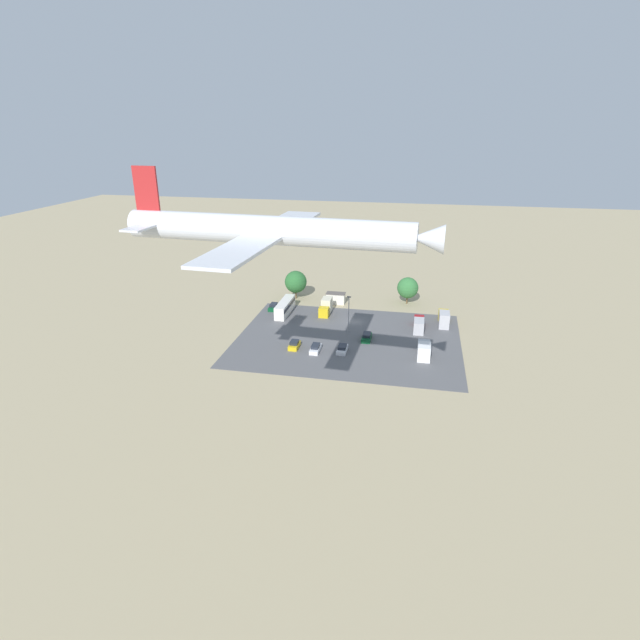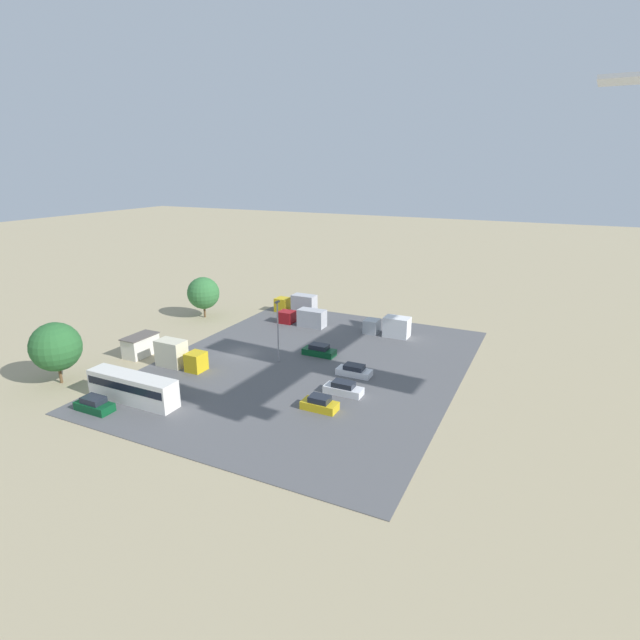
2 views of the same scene
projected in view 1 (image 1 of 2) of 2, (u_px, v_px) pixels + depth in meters
The scene contains 17 objects.
ground_plane at pixel (354, 322), 121.20m from camera, with size 400.00×400.00×0.00m, color tan.
parking_lot_surface at pixel (348, 339), 111.40m from camera, with size 49.21×39.02×0.08m.
shed_building at pixel (336, 298), 133.34m from camera, with size 5.08×2.82×2.90m.
bus at pixel (285, 307), 126.03m from camera, with size 2.56×11.50×3.23m.
parked_car_0 at pixel (294, 345), 106.85m from camera, with size 1.92×4.02×1.60m.
parked_car_1 at pixel (342, 349), 105.11m from camera, with size 1.96×4.48×1.41m.
parked_car_2 at pixel (274, 307), 129.05m from camera, with size 1.96×4.37×1.61m.
parked_car_3 at pixel (367, 337), 110.78m from camera, with size 1.99×4.64×1.59m.
parked_car_4 at pixel (315, 348), 105.27m from camera, with size 1.84×4.61×1.52m.
parked_truck_0 at pixel (326, 307), 126.28m from camera, with size 2.38×7.10×3.54m.
parked_truck_1 at pixel (444, 318), 118.82m from camera, with size 2.35×7.78×3.54m.
parked_truck_2 at pixel (419, 324), 115.98m from camera, with size 2.32×8.37×2.88m.
parked_truck_3 at pixel (424, 350), 102.52m from camera, with size 2.55×7.21×3.14m.
tree_near_shed at pixel (296, 282), 135.97m from camera, with size 6.02×6.02×7.77m.
tree_apron_mid at pixel (408, 288), 132.11m from camera, with size 5.59×5.59×7.21m.
light_pole_lot_centre at pixel (349, 312), 113.70m from camera, with size 0.90×0.28×8.58m.
airplane at pixel (275, 231), 58.41m from camera, with size 38.13×31.81×8.68m.
Camera 1 is at (-13.81, 112.06, 44.84)m, focal length 28.00 mm.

